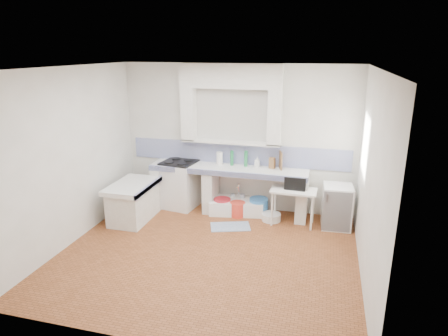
% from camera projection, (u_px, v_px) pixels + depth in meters
% --- Properties ---
extents(floor, '(4.50, 4.50, 0.00)m').
position_uv_depth(floor, '(208.00, 254.00, 6.08)').
color(floor, brown).
rests_on(floor, ground).
extents(ceiling, '(4.50, 4.50, 0.00)m').
position_uv_depth(ceiling, '(205.00, 68.00, 5.27)').
color(ceiling, white).
rests_on(ceiling, ground).
extents(wall_back, '(4.50, 0.00, 4.50)m').
position_uv_depth(wall_back, '(237.00, 138.00, 7.53)').
color(wall_back, silver).
rests_on(wall_back, ground).
extents(wall_front, '(4.50, 0.00, 4.50)m').
position_uv_depth(wall_front, '(146.00, 225.00, 3.83)').
color(wall_front, silver).
rests_on(wall_front, ground).
extents(wall_left, '(0.00, 4.50, 4.50)m').
position_uv_depth(wall_left, '(71.00, 157.00, 6.23)').
color(wall_left, silver).
rests_on(wall_left, ground).
extents(wall_right, '(0.00, 4.50, 4.50)m').
position_uv_depth(wall_right, '(371.00, 180.00, 5.13)').
color(wall_right, silver).
rests_on(wall_right, ground).
extents(alcove_mass, '(1.90, 0.25, 0.45)m').
position_uv_depth(alcove_mass, '(231.00, 76.00, 7.10)').
color(alcove_mass, silver).
rests_on(alcove_mass, ground).
extents(window_frame, '(0.35, 0.86, 1.06)m').
position_uv_depth(window_frame, '(377.00, 145.00, 6.14)').
color(window_frame, '#392012').
rests_on(window_frame, ground).
extents(lace_valance, '(0.01, 0.84, 0.24)m').
position_uv_depth(lace_valance, '(370.00, 121.00, 6.06)').
color(lace_valance, white).
rests_on(lace_valance, ground).
extents(counter_slab, '(3.00, 0.60, 0.08)m').
position_uv_depth(counter_slab, '(228.00, 169.00, 7.43)').
color(counter_slab, white).
rests_on(counter_slab, ground).
extents(counter_lip, '(3.00, 0.04, 0.10)m').
position_uv_depth(counter_lip, '(225.00, 174.00, 7.17)').
color(counter_lip, navy).
rests_on(counter_lip, ground).
extents(counter_pier_left, '(0.20, 0.55, 0.82)m').
position_uv_depth(counter_pier_left, '(161.00, 185.00, 7.90)').
color(counter_pier_left, silver).
rests_on(counter_pier_left, ground).
extents(counter_pier_mid, '(0.20, 0.55, 0.82)m').
position_uv_depth(counter_pier_mid, '(211.00, 190.00, 7.65)').
color(counter_pier_mid, silver).
rests_on(counter_pier_mid, ground).
extents(counter_pier_right, '(0.20, 0.55, 0.82)m').
position_uv_depth(counter_pier_right, '(302.00, 198.00, 7.22)').
color(counter_pier_right, silver).
rests_on(counter_pier_right, ground).
extents(peninsula_top, '(0.70, 1.10, 0.08)m').
position_uv_depth(peninsula_top, '(132.00, 186.00, 7.14)').
color(peninsula_top, white).
rests_on(peninsula_top, ground).
extents(peninsula_base, '(0.60, 1.00, 0.62)m').
position_uv_depth(peninsula_base, '(134.00, 204.00, 7.24)').
color(peninsula_base, silver).
rests_on(peninsula_base, ground).
extents(peninsula_lip, '(0.04, 1.10, 0.10)m').
position_uv_depth(peninsula_lip, '(149.00, 187.00, 7.06)').
color(peninsula_lip, navy).
rests_on(peninsula_lip, ground).
extents(backsplash, '(4.27, 0.03, 0.40)m').
position_uv_depth(backsplash, '(237.00, 154.00, 7.60)').
color(backsplash, navy).
rests_on(backsplash, ground).
extents(stove, '(0.73, 0.71, 0.91)m').
position_uv_depth(stove, '(180.00, 185.00, 7.81)').
color(stove, white).
rests_on(stove, ground).
extents(sink, '(1.09, 0.71, 0.24)m').
position_uv_depth(sink, '(236.00, 206.00, 7.61)').
color(sink, white).
rests_on(sink, ground).
extents(side_table, '(0.81, 0.47, 0.04)m').
position_uv_depth(side_table, '(293.00, 207.00, 7.04)').
color(side_table, white).
rests_on(side_table, ground).
extents(fridge, '(0.53, 0.53, 0.77)m').
position_uv_depth(fridge, '(337.00, 207.00, 6.91)').
color(fridge, white).
rests_on(fridge, ground).
extents(bucket_red, '(0.34, 0.34, 0.30)m').
position_uv_depth(bucket_red, '(222.00, 206.00, 7.54)').
color(bucket_red, red).
rests_on(bucket_red, ground).
extents(bucket_orange, '(0.30, 0.30, 0.27)m').
position_uv_depth(bucket_orange, '(238.00, 209.00, 7.44)').
color(bucket_orange, '#EF3F2B').
rests_on(bucket_orange, ground).
extents(bucket_blue, '(0.45, 0.45, 0.33)m').
position_uv_depth(bucket_blue, '(258.00, 207.00, 7.48)').
color(bucket_blue, '#347DC9').
rests_on(bucket_blue, ground).
extents(basin_white, '(0.41, 0.41, 0.14)m').
position_uv_depth(basin_white, '(271.00, 217.00, 7.26)').
color(basin_white, white).
rests_on(basin_white, ground).
extents(water_bottle_a, '(0.11, 0.11, 0.31)m').
position_uv_depth(water_bottle_a, '(233.00, 201.00, 7.76)').
color(water_bottle_a, silver).
rests_on(water_bottle_a, ground).
extents(water_bottle_b, '(0.10, 0.10, 0.34)m').
position_uv_depth(water_bottle_b, '(242.00, 202.00, 7.68)').
color(water_bottle_b, silver).
rests_on(water_bottle_b, ground).
extents(black_bag, '(0.39, 0.24, 0.23)m').
position_uv_depth(black_bag, '(296.00, 183.00, 6.94)').
color(black_bag, black).
rests_on(black_bag, side_table).
extents(green_bottle_a, '(0.07, 0.07, 0.29)m').
position_uv_depth(green_bottle_a, '(232.00, 158.00, 7.51)').
color(green_bottle_a, '#1E793F').
rests_on(green_bottle_a, counter_slab).
extents(green_bottle_b, '(0.08, 0.08, 0.30)m').
position_uv_depth(green_bottle_b, '(246.00, 159.00, 7.44)').
color(green_bottle_b, '#1E793F').
rests_on(green_bottle_b, counter_slab).
extents(knife_block, '(0.12, 0.11, 0.21)m').
position_uv_depth(knife_block, '(272.00, 163.00, 7.33)').
color(knife_block, '#91623A').
rests_on(knife_block, counter_slab).
extents(cutting_board, '(0.09, 0.24, 0.33)m').
position_uv_depth(cutting_board, '(281.00, 160.00, 7.28)').
color(cutting_board, '#91623A').
rests_on(cutting_board, counter_slab).
extents(paper_towel, '(0.16, 0.16, 0.24)m').
position_uv_depth(paper_towel, '(220.00, 158.00, 7.58)').
color(paper_towel, white).
rests_on(paper_towel, counter_slab).
extents(soap_bottle, '(0.10, 0.11, 0.21)m').
position_uv_depth(soap_bottle, '(257.00, 162.00, 7.40)').
color(soap_bottle, white).
rests_on(soap_bottle, counter_slab).
extents(rug, '(0.79, 0.60, 0.01)m').
position_uv_depth(rug, '(230.00, 227.00, 7.01)').
color(rug, '#395A8A').
rests_on(rug, ground).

